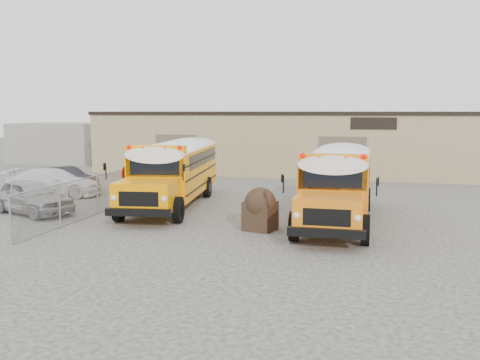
% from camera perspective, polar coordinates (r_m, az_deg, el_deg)
% --- Properties ---
extents(ground, '(120.00, 120.00, 0.00)m').
position_cam_1_polar(ground, '(23.17, -1.83, -4.37)').
color(ground, '#32302E').
rests_on(ground, ground).
extents(warehouse, '(30.20, 10.20, 4.67)m').
position_cam_1_polar(warehouse, '(42.30, 5.91, 4.16)').
color(warehouse, tan).
rests_on(warehouse, ground).
extents(chainlink_fence, '(0.07, 18.07, 1.81)m').
position_cam_1_polar(chainlink_fence, '(27.97, -11.92, -0.62)').
color(chainlink_fence, gray).
rests_on(chainlink_fence, ground).
extents(distant_building_left, '(8.00, 6.00, 3.60)m').
position_cam_1_polar(distant_building_left, '(52.27, -18.35, 3.80)').
color(distant_building_left, gray).
rests_on(distant_building_left, ground).
extents(school_bus_left, '(4.19, 11.34, 3.24)m').
position_cam_1_polar(school_bus_left, '(33.79, -4.36, 2.53)').
color(school_bus_left, '#FF9500').
rests_on(school_bus_left, ground).
extents(school_bus_right, '(2.96, 10.84, 3.16)m').
position_cam_1_polar(school_bus_right, '(30.14, 11.13, 1.74)').
color(school_bus_right, orange).
rests_on(school_bus_right, ground).
extents(tarp_bundle, '(1.38, 1.30, 1.72)m').
position_cam_1_polar(tarp_bundle, '(21.21, 2.17, -3.04)').
color(tarp_bundle, black).
rests_on(tarp_bundle, ground).
extents(car_silver, '(5.09, 3.49, 1.61)m').
position_cam_1_polar(car_silver, '(26.45, -21.41, -1.64)').
color(car_silver, '#B1B0B5').
rests_on(car_silver, ground).
extents(car_white, '(5.54, 2.99, 1.53)m').
position_cam_1_polar(car_white, '(31.54, -19.24, -0.24)').
color(car_white, white).
rests_on(car_white, ground).
extents(car_dark, '(4.58, 2.75, 1.42)m').
position_cam_1_polar(car_dark, '(33.32, -18.14, 0.10)').
color(car_dark, black).
rests_on(car_dark, ground).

